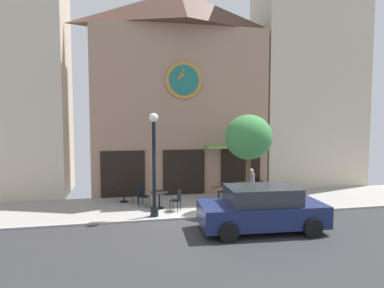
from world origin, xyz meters
name	(u,v)px	position (x,y,z in m)	size (l,w,h in m)	color
ground_plane	(195,230)	(0.00, -1.20, -0.02)	(25.18, 11.00, 0.13)	gray
clock_building	(180,89)	(0.58, 5.37, 5.48)	(9.19, 3.45, 10.62)	#9E7A66
neighbor_building_left	(8,60)	(-8.02, 5.97, 6.81)	(5.54, 3.38, 13.62)	beige
neighbor_building_right	(308,60)	(8.35, 5.84, 7.34)	(6.17, 3.12, 14.67)	beige
street_lamp	(154,164)	(-1.25, 0.65, 2.09)	(0.36, 0.36, 4.11)	black
street_tree	(249,138)	(2.77, 0.90, 3.08)	(2.01, 1.81, 4.06)	brown
cafe_table_near_door	(124,191)	(-2.45, 3.23, 0.52)	(0.64, 0.64, 0.77)	black
cafe_table_leftmost	(159,196)	(-0.94, 1.75, 0.54)	(0.76, 0.76, 0.74)	black
cafe_table_center_left	(219,192)	(1.78, 1.95, 0.56)	(0.78, 0.78, 0.75)	black
cafe_table_center_right	(243,187)	(3.33, 3.01, 0.54)	(0.74, 0.74, 0.74)	black
cafe_chair_near_tree	(227,187)	(2.56, 3.17, 0.53)	(0.40, 0.40, 0.90)	black
cafe_chair_under_awning	(260,188)	(4.05, 2.65, 0.53)	(0.49, 0.49, 0.90)	black
cafe_chair_near_lamp	(238,194)	(2.58, 1.61, 0.53)	(0.52, 0.52, 0.90)	black
cafe_chair_corner	(256,185)	(4.11, 3.31, 0.53)	(0.52, 0.52, 0.90)	black
cafe_chair_left_end	(142,195)	(-1.65, 2.25, 0.53)	(0.54, 0.54, 0.90)	black
cafe_chair_facing_wall	(139,192)	(-1.76, 2.77, 0.53)	(0.57, 0.57, 0.90)	black
cafe_chair_facing_street	(177,199)	(-0.24, 1.23, 0.53)	(0.55, 0.55, 0.90)	black
pedestrian_grey	(251,186)	(3.13, 1.45, 0.86)	(0.43, 0.43, 1.67)	#2D2D38
parked_car_navy	(262,209)	(2.26, -1.79, 0.76)	(4.38, 2.19, 1.55)	navy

